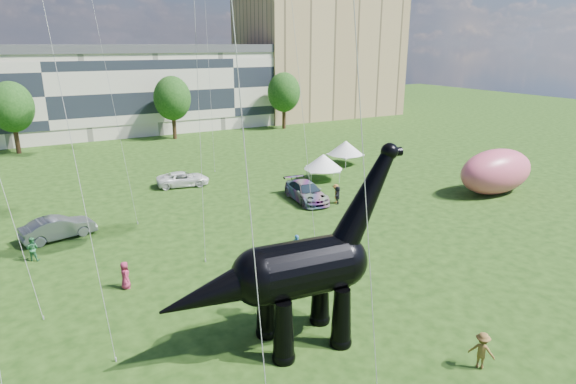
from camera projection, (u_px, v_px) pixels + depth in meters
ground at (336, 349)px, 21.80m from camera, size 220.00×220.00×0.00m
terrace_row at (43, 97)px, 68.19m from camera, size 78.00×11.00×12.00m
apartment_block at (319, 56)px, 91.36m from camera, size 28.00×18.00×22.00m
tree_mid_left at (11, 103)px, 58.74m from camera, size 5.20×5.20×9.44m
tree_mid_right at (172, 95)px, 67.96m from camera, size 5.20×5.20×9.44m
tree_far_right at (284, 89)px, 76.26m from camera, size 5.20×5.20×9.44m
dinosaur_sculpture at (293, 273)px, 21.25m from camera, size 11.49×3.40×9.37m
car_grey at (58, 228)px, 33.91m from camera, size 5.16×2.75×1.62m
car_white at (183, 179)px, 46.53m from camera, size 5.29×3.11×1.38m
car_dark at (306, 192)px, 42.07m from camera, size 2.88×5.91×1.66m
gazebo_near at (323, 162)px, 48.27m from camera, size 5.02×5.02×2.67m
gazebo_far at (346, 148)px, 54.47m from camera, size 4.60×4.60×2.74m
inflatable_pink at (496, 171)px, 43.92m from camera, size 8.32×4.30×4.12m
visitors at (177, 246)px, 30.80m from camera, size 41.84×30.49×1.71m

